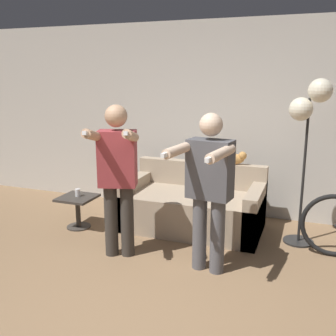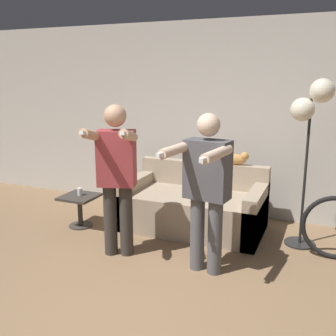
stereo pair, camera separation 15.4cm
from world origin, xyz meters
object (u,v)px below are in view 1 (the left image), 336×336
at_px(side_table, 78,205).
at_px(cup, 78,193).
at_px(person_left, 117,171).
at_px(floor_lamp, 309,113).
at_px(cat, 233,158).
at_px(person_right, 209,183).
at_px(couch, 193,207).

xyz_separation_m(side_table, cup, (-0.00, 0.02, 0.16)).
relative_size(person_left, side_table, 3.73).
distance_m(person_left, cup, 1.13).
bearing_deg(floor_lamp, cup, -169.70).
bearing_deg(cup, cat, 25.29).
height_order(person_left, person_right, person_left).
relative_size(person_left, cup, 16.99).
height_order(couch, cup, couch).
height_order(cat, floor_lamp, floor_lamp).
relative_size(couch, person_right, 1.10).
height_order(couch, person_left, person_left).
bearing_deg(floor_lamp, person_left, -149.98).
bearing_deg(person_left, cup, 130.13).
bearing_deg(person_left, person_right, -17.25).
bearing_deg(person_right, cat, 99.81).
bearing_deg(cat, side_table, -154.23).
bearing_deg(cup, person_left, -32.68).
distance_m(person_right, floor_lamp, 1.45).
bearing_deg(cup, side_table, -87.55).
xyz_separation_m(cat, floor_lamp, (0.87, -0.36, 0.63)).
relative_size(couch, cat, 4.00).
height_order(couch, side_table, couch).
xyz_separation_m(couch, person_right, (0.46, -1.03, 0.62)).
relative_size(couch, cup, 18.14).
bearing_deg(cat, person_left, -123.46).
bearing_deg(couch, side_table, -159.92).
bearing_deg(person_right, person_left, -171.99).
xyz_separation_m(cat, cup, (-1.78, -0.84, -0.40)).
xyz_separation_m(person_left, side_table, (-0.86, 0.53, -0.63)).
relative_size(cat, cup, 4.54).
distance_m(person_left, side_table, 1.20).
bearing_deg(couch, floor_lamp, 0.13).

